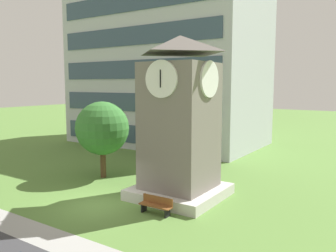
{
  "coord_description": "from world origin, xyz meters",
  "views": [
    {
      "loc": [
        13.19,
        -13.0,
        6.54
      ],
      "look_at": [
        1.47,
        4.68,
        3.98
      ],
      "focal_mm": 36.86,
      "sensor_mm": 36.0,
      "label": 1
    }
  ],
  "objects": [
    {
      "name": "tree_near_tower",
      "position": [
        -3.81,
        4.35,
        3.49
      ],
      "size": [
        3.74,
        3.74,
        5.38
      ],
      "color": "#513823",
      "rests_on": "ground"
    },
    {
      "name": "park_bench",
      "position": [
        3.37,
        0.72,
        0.46
      ],
      "size": [
        1.81,
        0.52,
        0.88
      ],
      "color": "brown",
      "rests_on": "ground"
    },
    {
      "name": "clock_tower",
      "position": [
        2.95,
        3.68,
        4.09
      ],
      "size": [
        4.85,
        4.85,
        9.25
      ],
      "color": "slate",
      "rests_on": "ground"
    },
    {
      "name": "ground_plane",
      "position": [
        0.0,
        0.0,
        0.0
      ],
      "size": [
        160.0,
        160.0,
        0.0
      ],
      "primitive_type": "plane",
      "color": "#567F38"
    },
    {
      "name": "office_building",
      "position": [
        -8.32,
        19.3,
        8.0
      ],
      "size": [
        20.33,
        11.81,
        16.0
      ],
      "color": "#B7BCC6",
      "rests_on": "ground"
    },
    {
      "name": "kerb_strip",
      "position": [
        0.0,
        -4.07,
        0.0
      ],
      "size": [
        120.0,
        1.6,
        0.01
      ],
      "primitive_type": "cube",
      "color": "#9E9E99",
      "rests_on": "ground"
    }
  ]
}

